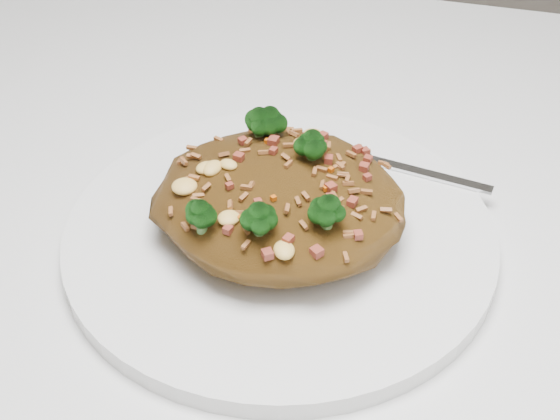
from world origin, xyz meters
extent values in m
cube|color=white|center=(0.00, 0.00, 0.73)|extent=(1.20, 0.80, 0.04)
cylinder|color=white|center=(0.01, -0.03, 0.76)|extent=(0.30, 0.30, 0.01)
ellipsoid|color=brown|center=(0.01, -0.03, 0.79)|extent=(0.17, 0.16, 0.05)
ellipsoid|color=#093607|center=(0.05, -0.06, 0.82)|extent=(0.02, 0.02, 0.02)
ellipsoid|color=#093607|center=(-0.01, 0.02, 0.82)|extent=(0.02, 0.02, 0.02)
ellipsoid|color=#093607|center=(0.02, -0.08, 0.82)|extent=(0.02, 0.02, 0.02)
ellipsoid|color=#093607|center=(0.03, -0.01, 0.82)|extent=(0.02, 0.02, 0.02)
ellipsoid|color=#093607|center=(-0.01, 0.02, 0.82)|extent=(0.02, 0.02, 0.02)
ellipsoid|color=#093607|center=(-0.02, -0.08, 0.81)|extent=(0.02, 0.02, 0.02)
cube|color=silver|center=(0.12, 0.06, 0.77)|extent=(0.10, 0.02, 0.00)
cube|color=silver|center=(0.02, 0.07, 0.77)|extent=(0.04, 0.03, 0.00)
camera|label=1|loc=(0.12, -0.42, 1.12)|focal=50.00mm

